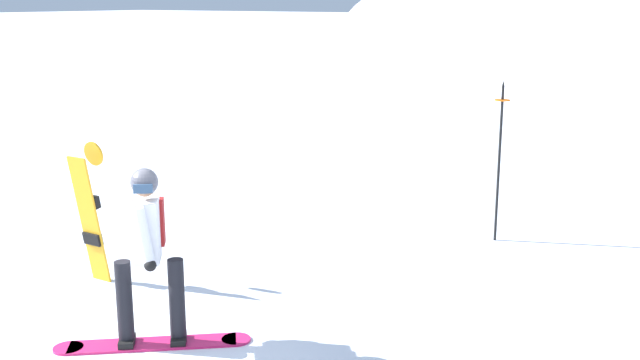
% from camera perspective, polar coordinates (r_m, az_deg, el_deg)
% --- Properties ---
extents(snowboarder_main, '(1.49, 1.27, 1.71)m').
position_cam_1_polar(snowboarder_main, '(7.27, -12.62, -5.23)').
color(snowboarder_main, '#D11E5B').
rests_on(snowboarder_main, ground).
extents(spare_snowboard, '(0.28, 0.30, 1.64)m').
position_cam_1_polar(spare_snowboard, '(9.04, -16.69, -2.37)').
color(spare_snowboard, orange).
rests_on(spare_snowboard, ground).
extents(piste_marker_near, '(0.20, 0.20, 2.17)m').
position_cam_1_polar(piste_marker_near, '(10.39, 13.21, 2.09)').
color(piste_marker_near, black).
rests_on(piste_marker_near, ground).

